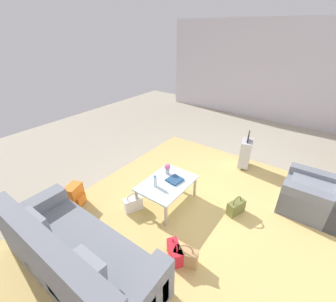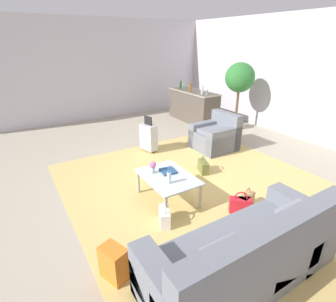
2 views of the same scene
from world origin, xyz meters
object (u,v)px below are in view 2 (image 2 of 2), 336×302
object	(u,v)px
coffee_table_book	(168,171)
backpack_orange	(115,263)
couch	(249,259)
wine_bottle_clear	(202,90)
water_bottle	(169,178)
flower_vase	(153,166)
handbag_tan	(246,201)
armchair	(216,137)
bar_console	(193,106)
potted_ficus	(239,82)
wine_glass_leftmost	(183,85)
handbag_red	(240,205)
handbag_white	(165,216)
wine_bottle_green	(181,85)
coffee_table	(168,179)
handbag_olive	(203,166)
wine_bottle_amber	(190,87)
wine_glass_left_of_centre	(207,91)
suitcase_silver	(149,137)

from	to	relation	value
coffee_table_book	backpack_orange	distance (m)	1.79
couch	wine_bottle_clear	distance (m)	5.69
water_bottle	flower_vase	bearing A→B (deg)	-173.21
handbag_tan	couch	bearing A→B (deg)	-46.71
armchair	couch	bearing A→B (deg)	-36.22
flower_vase	bar_console	distance (m)	4.62
potted_ficus	bar_console	bearing A→B (deg)	-155.22
wine_glass_leftmost	potted_ficus	size ratio (longest dim) A/B	0.08
wine_bottle_clear	armchair	bearing A→B (deg)	-26.36
bar_console	potted_ficus	size ratio (longest dim) A/B	1.00
handbag_red	handbag_white	world-z (taller)	same
wine_glass_leftmost	wine_bottle_green	xyz separation A→B (m)	(0.10, -0.15, 0.01)
coffee_table_book	handbag_tan	size ratio (longest dim) A/B	0.70
coffee_table	backpack_orange	xyz separation A→B (m)	(1.00, -1.29, -0.20)
bar_console	potted_ficus	distance (m)	1.67
coffee_table_book	handbag_olive	xyz separation A→B (m)	(-0.34, 1.03, -0.33)
armchair	water_bottle	world-z (taller)	armchair
wine_bottle_clear	backpack_orange	world-z (taller)	wine_bottle_clear
coffee_table	wine_bottle_amber	distance (m)	4.65
flower_vase	wine_bottle_clear	world-z (taller)	wine_bottle_clear
water_bottle	wine_bottle_amber	size ratio (longest dim) A/B	0.68
coffee_table_book	wine_glass_leftmost	xyz separation A→B (m)	(-4.03, 3.04, 0.62)
handbag_tan	potted_ficus	size ratio (longest dim) A/B	0.19
armchair	coffee_table_book	bearing A→B (deg)	-60.51
wine_glass_left_of_centre	potted_ficus	world-z (taller)	potted_ficus
wine_glass_left_of_centre	wine_bottle_amber	world-z (taller)	wine_bottle_amber
water_bottle	wine_glass_leftmost	bearing A→B (deg)	143.45
handbag_tan	handbag_olive	size ratio (longest dim) A/B	1.00
coffee_table_book	wine_bottle_clear	size ratio (longest dim) A/B	0.83
armchair	suitcase_silver	bearing A→B (deg)	-115.47
wine_glass_left_of_centre	handbag_olive	bearing A→B (deg)	-39.66
armchair	wine_glass_left_of_centre	xyz separation A→B (m)	(-1.55, 0.92, 0.78)
handbag_white	backpack_orange	xyz separation A→B (m)	(0.50, -0.93, 0.06)
wine_bottle_green	flower_vase	bearing A→B (deg)	-39.24
couch	potted_ficus	xyz separation A→B (m)	(-4.00, 3.80, 1.05)
wine_bottle_clear	handbag_tan	size ratio (longest dim) A/B	0.84
backpack_orange	wine_glass_left_of_centre	bearing A→B (deg)	131.31
potted_ficus	wine_bottle_green	bearing A→B (deg)	-158.53
bar_console	wine_bottle_amber	size ratio (longest dim) A/B	6.30
armchair	backpack_orange	world-z (taller)	armchair
armchair	wine_bottle_amber	distance (m)	2.48
handbag_olive	wine_bottle_green	bearing A→B (deg)	152.50
couch	water_bottle	world-z (taller)	couch
water_bottle	handbag_red	size ratio (longest dim) A/B	0.57
flower_vase	handbag_olive	world-z (taller)	flower_vase
handbag_red	backpack_orange	size ratio (longest dim) A/B	0.89
bar_console	wine_bottle_green	size ratio (longest dim) A/B	6.30
armchair	handbag_olive	world-z (taller)	armchair
potted_ficus	wine_bottle_amber	bearing A→B (deg)	-151.01
wine_bottle_amber	handbag_olive	size ratio (longest dim) A/B	0.84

